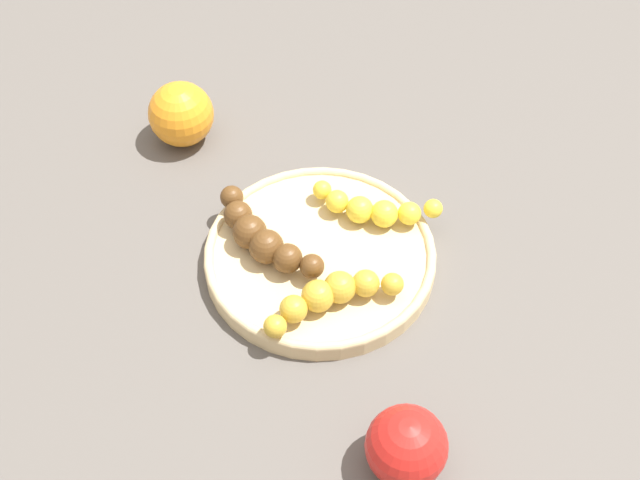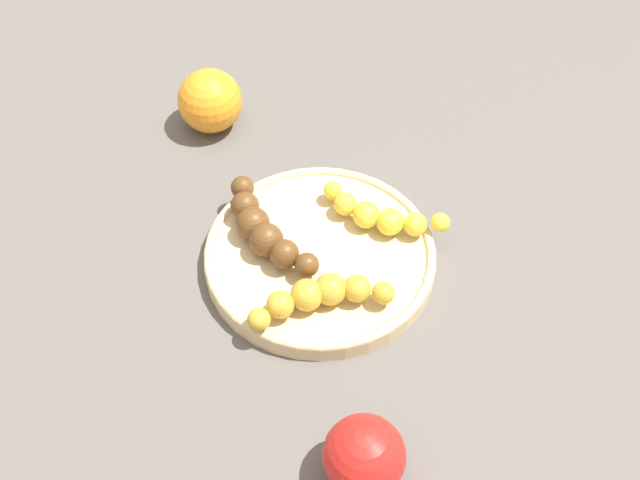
% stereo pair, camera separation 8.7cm
% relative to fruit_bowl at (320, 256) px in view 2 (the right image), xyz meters
% --- Properties ---
extents(ground_plane, '(2.40, 2.40, 0.00)m').
position_rel_fruit_bowl_xyz_m(ground_plane, '(0.00, 0.00, -0.01)').
color(ground_plane, '#56514C').
extents(fruit_bowl, '(0.24, 0.24, 0.02)m').
position_rel_fruit_bowl_xyz_m(fruit_bowl, '(0.00, 0.00, 0.00)').
color(fruit_bowl, '#D1B784').
rests_on(fruit_bowl, ground_plane).
extents(banana_yellow, '(0.06, 0.14, 0.03)m').
position_rel_fruit_bowl_xyz_m(banana_yellow, '(0.05, -0.05, 0.02)').
color(banana_yellow, yellow).
rests_on(banana_yellow, fruit_bowl).
extents(banana_overripe, '(0.11, 0.11, 0.04)m').
position_rel_fruit_bowl_xyz_m(banana_overripe, '(0.00, 0.06, 0.03)').
color(banana_overripe, '#593819').
rests_on(banana_overripe, fruit_bowl).
extents(banana_spotted, '(0.08, 0.13, 0.03)m').
position_rel_fruit_bowl_xyz_m(banana_spotted, '(-0.07, -0.01, 0.02)').
color(banana_spotted, gold).
rests_on(banana_spotted, fruit_bowl).
extents(orange_fruit, '(0.08, 0.08, 0.08)m').
position_rel_fruit_bowl_xyz_m(orange_fruit, '(0.18, 0.17, 0.03)').
color(orange_fruit, orange).
rests_on(orange_fruit, ground_plane).
extents(apple_red, '(0.07, 0.07, 0.07)m').
position_rel_fruit_bowl_xyz_m(apple_red, '(-0.22, -0.08, 0.02)').
color(apple_red, red).
rests_on(apple_red, ground_plane).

